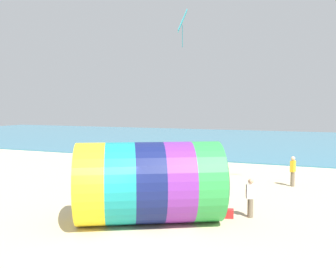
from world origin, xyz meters
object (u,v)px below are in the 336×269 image
kite_cyan_diamond (182,22)px  bystander_near_water (293,171)px  bystander_mid_beach (157,163)px  giant_inflatable_tube (150,182)px  kite_handler (250,198)px  bystander_far_left (181,162)px  cooler_box (227,213)px

kite_cyan_diamond → bystander_near_water: 10.72m
kite_cyan_diamond → bystander_near_water: bearing=48.9°
bystander_mid_beach → giant_inflatable_tube: bearing=-67.8°
kite_handler → bystander_mid_beach: bearing=136.7°
bystander_near_water → bystander_mid_beach: bystander_near_water is taller
bystander_near_water → bystander_far_left: (-7.34, 1.00, -0.05)m
bystander_mid_beach → bystander_far_left: 1.66m
kite_handler → kite_cyan_diamond: kite_cyan_diamond is taller
bystander_mid_beach → cooler_box: bearing=-48.6°
kite_handler → bystander_far_left: size_ratio=0.98×
giant_inflatable_tube → bystander_mid_beach: 9.92m
giant_inflatable_tube → bystander_mid_beach: size_ratio=3.78×
kite_cyan_diamond → bystander_mid_beach: size_ratio=1.00×
bystander_near_water → bystander_mid_beach: bearing=-179.3°
cooler_box → kite_handler: bearing=24.8°
kite_handler → kite_cyan_diamond: size_ratio=0.95×
bystander_near_water → cooler_box: size_ratio=3.39×
kite_handler → bystander_far_left: 10.13m
giant_inflatable_tube → kite_handler: 4.32m
bystander_near_water → giant_inflatable_tube: bearing=-117.6°
kite_handler → bystander_near_water: size_ratio=0.93×
kite_cyan_diamond → bystander_near_water: size_ratio=0.98×
giant_inflatable_tube → cooler_box: bearing=33.0°
bystander_near_water → cooler_box: (-2.08, -7.47, -0.73)m
kite_handler → bystander_near_water: 7.16m
bystander_near_water → cooler_box: bystander_near_water is taller
kite_cyan_diamond → giant_inflatable_tube: bearing=-90.2°
kite_handler → cooler_box: bearing=-155.2°
bystander_mid_beach → cooler_box: (6.50, -7.36, -0.71)m
bystander_near_water → kite_cyan_diamond: bearing=-131.1°
bystander_near_water → bystander_mid_beach: (-8.58, -0.10, -0.02)m
kite_cyan_diamond → bystander_mid_beach: (-3.76, 5.43, -7.82)m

